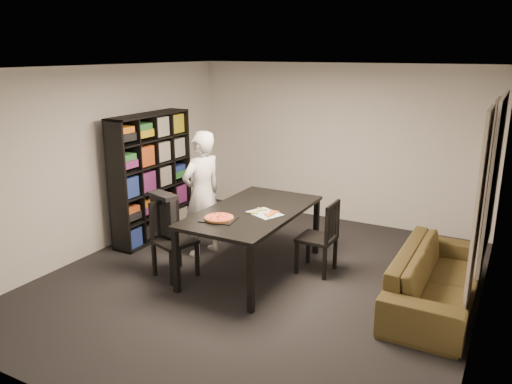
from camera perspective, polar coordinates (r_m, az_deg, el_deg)
The scene contains 16 objects.
room at distance 5.92m, azimuth 0.38°, elevation 1.36°, with size 5.01×5.51×2.61m.
window_pane at distance 5.81m, azimuth 25.61°, elevation 1.52°, with size 0.02×1.40×1.60m, color black.
window_frame at distance 5.81m, azimuth 25.56°, elevation 1.53°, with size 0.03×1.52×1.72m, color white.
curtain_left at distance 5.40m, azimuth 23.93°, elevation -3.14°, with size 0.03×0.70×2.25m, color beige.
curtain_right at distance 6.40m, azimuth 24.78°, elevation -0.41°, with size 0.03×0.70×2.25m, color beige.
bookshelf at distance 7.68m, azimuth -11.82°, elevation 1.70°, with size 0.35×1.50×1.90m, color black.
dining_table at distance 6.34m, azimuth -0.43°, elevation -2.71°, with size 1.12×2.01×0.84m.
chair_left at distance 6.43m, azimuth -9.77°, elevation -4.64°, with size 0.57×0.57×0.97m.
chair_right at distance 6.42m, azimuth 7.74°, elevation -4.66°, with size 0.45×0.45×0.96m.
draped_jacket at distance 6.46m, azimuth -10.55°, elevation -2.26°, with size 0.47×0.31×0.54m.
person at distance 6.92m, azimuth -6.17°, elevation -0.22°, with size 0.64×0.42×1.76m, color white.
baking_tray at distance 5.97m, azimuth -4.27°, elevation -3.12°, with size 0.40×0.32×0.01m, color black.
pepperoni_pizza at distance 5.96m, azimuth -4.25°, elevation -2.95°, with size 0.35×0.35×0.03m.
kitchen_towel at distance 6.17m, azimuth 1.01°, elevation -2.47°, with size 0.40×0.30×0.01m, color white.
pizza_slices at distance 6.19m, azimuth 0.92°, elevation -2.31°, with size 0.37×0.31×0.01m, color gold, non-canonical shape.
sofa at distance 6.06m, azimuth 19.93°, elevation -9.23°, with size 2.13×0.83×0.62m, color #3C3618.
Camera 1 is at (2.69, -5.06, 2.78)m, focal length 35.00 mm.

